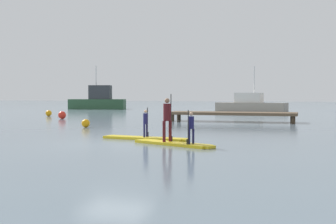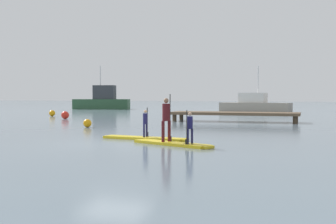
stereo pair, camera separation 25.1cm
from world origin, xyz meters
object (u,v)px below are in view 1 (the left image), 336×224
Objects in this scene: paddler_child_solo at (146,122)px; paddler_adult at (167,117)px; paddleboard_near at (145,138)px; mooring_buoy_mid at (62,115)px; fishing_boat_green_midground at (250,105)px; mooring_buoy_near at (86,123)px; motor_boat_small_navy at (98,101)px; paddleboard_far at (174,144)px; paddler_child_front at (191,126)px; mooring_buoy_far at (49,113)px.

paddler_child_solo is 0.69× the size of paddler_adult.
paddleboard_near is 6.25× the size of mooring_buoy_mid.
mooring_buoy_near is (-5.81, -27.14, -0.52)m from fishing_boat_green_midground.
paddler_adult reaches higher than paddler_child_solo.
paddler_adult is 0.22× the size of fishing_boat_green_midground.
paddler_child_solo is 0.16× the size of motor_boat_small_navy.
paddler_child_solo is at bearing -90.65° from fishing_boat_green_midground.
paddleboard_far is 9.85m from mooring_buoy_near.
paddler_child_front is 0.16× the size of motor_boat_small_navy.
paddleboard_near is 32.43m from fishing_boat_green_midground.
paddler_adult is 42.37m from motor_boat_small_navy.
fishing_boat_green_midground is 22.15m from mooring_buoy_far.
paddler_adult is 2.92× the size of mooring_buoy_mid.
paddleboard_near is at bearing -90.67° from fishing_boat_green_midground.
paddler_adult is at bearing -47.69° from mooring_buoy_far.
fishing_boat_green_midground reaches higher than paddler_adult.
fishing_boat_green_midground reaches higher than paddler_child_front.
paddler_adult reaches higher than mooring_buoy_far.
paddler_adult reaches higher than paddleboard_near.
mooring_buoy_far is at bearing 132.31° from paddler_adult.
mooring_buoy_far reaches higher than paddleboard_near.
fishing_boat_green_midground is (-0.99, 33.86, -0.25)m from paddler_adult.
paddleboard_near is 0.46× the size of fishing_boat_green_midground.
motor_boat_small_navy is (-21.87, 37.35, 0.40)m from paddler_child_front.
paddler_adult reaches higher than paddler_child_front.
mooring_buoy_near is at bearing 135.83° from paddleboard_near.
paddler_adult reaches higher than paddleboard_far.
paddler_child_front is 2.55× the size of mooring_buoy_near.
fishing_boat_green_midground is at bearing 77.92° from mooring_buoy_near.
motor_boat_small_navy is at bearing 109.88° from mooring_buoy_mid.
mooring_buoy_near is at bearing -102.08° from fishing_boat_green_midground.
motor_boat_small_navy is (-19.51, 35.41, 0.40)m from paddler_child_solo.
fishing_boat_green_midground is at bearing 91.67° from paddler_adult.
mooring_buoy_far is (4.86, -19.28, -0.85)m from motor_boat_small_navy.
mooring_buoy_near is at bearing -51.53° from mooring_buoy_mid.
mooring_buoy_far reaches higher than paddleboard_far.
paddleboard_far is 34.03m from fishing_boat_green_midground.
paddleboard_near is at bearing -140.01° from paddler_child_solo.
motor_boat_small_navy is at bearing 118.86° from paddler_child_solo.
mooring_buoy_far is at bearing -132.72° from fishing_boat_green_midground.
paddleboard_far is at bearing -43.78° from paddleboard_near.
paddleboard_far is 5.57× the size of mooring_buoy_mid.
fishing_boat_green_midground is at bearing 47.28° from mooring_buoy_far.
paddler_child_front reaches higher than mooring_buoy_far.
paddleboard_far is 42.64m from motor_boat_small_navy.
paddler_adult reaches higher than mooring_buoy_near.
mooring_buoy_near is 14.25m from mooring_buoy_far.
paddler_child_front is at bearing -42.70° from mooring_buoy_near.
paddler_child_front is at bearing -59.65° from motor_boat_small_navy.
paddler_child_solo is 7.58m from mooring_buoy_near.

